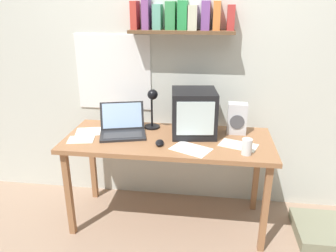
{
  "coord_description": "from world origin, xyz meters",
  "views": [
    {
      "loc": [
        0.31,
        -2.29,
        1.72
      ],
      "look_at": [
        0.0,
        0.0,
        0.85
      ],
      "focal_mm": 35.0,
      "sensor_mm": 36.0,
      "label": 1
    }
  ],
  "objects_px": {
    "space_heater": "(237,118)",
    "floor_cushion": "(325,231)",
    "loose_paper_near_monitor": "(238,145)",
    "desk_lamp": "(152,105)",
    "laptop": "(123,126)",
    "juice_glass": "(247,147)",
    "computer_mouse": "(160,143)",
    "loose_paper_near_laptop": "(81,140)",
    "crt_monitor": "(194,113)",
    "printed_handout": "(191,149)",
    "open_notebook": "(88,132)",
    "corner_desk": "(168,146)"
  },
  "relations": [
    {
      "from": "loose_paper_near_monitor",
      "to": "floor_cushion",
      "type": "distance_m",
      "value": 1.01
    },
    {
      "from": "loose_paper_near_monitor",
      "to": "loose_paper_near_laptop",
      "type": "relative_size",
      "value": 1.39
    },
    {
      "from": "laptop",
      "to": "juice_glass",
      "type": "xyz_separation_m",
      "value": [
        0.94,
        -0.26,
        -0.01
      ]
    },
    {
      "from": "corner_desk",
      "to": "laptop",
      "type": "relative_size",
      "value": 3.82
    },
    {
      "from": "juice_glass",
      "to": "open_notebook",
      "type": "height_order",
      "value": "juice_glass"
    },
    {
      "from": "loose_paper_near_monitor",
      "to": "open_notebook",
      "type": "xyz_separation_m",
      "value": [
        -1.18,
        0.11,
        0.0
      ]
    },
    {
      "from": "space_heater",
      "to": "loose_paper_near_monitor",
      "type": "relative_size",
      "value": 0.81
    },
    {
      "from": "space_heater",
      "to": "open_notebook",
      "type": "distance_m",
      "value": 1.19
    },
    {
      "from": "desk_lamp",
      "to": "floor_cushion",
      "type": "height_order",
      "value": "desk_lamp"
    },
    {
      "from": "open_notebook",
      "to": "loose_paper_near_laptop",
      "type": "bearing_deg",
      "value": -88.72
    },
    {
      "from": "corner_desk",
      "to": "laptop",
      "type": "distance_m",
      "value": 0.39
    },
    {
      "from": "space_heater",
      "to": "loose_paper_near_laptop",
      "type": "height_order",
      "value": "space_heater"
    },
    {
      "from": "space_heater",
      "to": "floor_cushion",
      "type": "xyz_separation_m",
      "value": [
        0.72,
        -0.22,
        -0.83
      ]
    },
    {
      "from": "juice_glass",
      "to": "computer_mouse",
      "type": "distance_m",
      "value": 0.62
    },
    {
      "from": "computer_mouse",
      "to": "printed_handout",
      "type": "xyz_separation_m",
      "value": [
        0.23,
        -0.05,
        -0.01
      ]
    },
    {
      "from": "crt_monitor",
      "to": "laptop",
      "type": "relative_size",
      "value": 0.91
    },
    {
      "from": "loose_paper_near_monitor",
      "to": "loose_paper_near_laptop",
      "type": "height_order",
      "value": "same"
    },
    {
      "from": "laptop",
      "to": "desk_lamp",
      "type": "bearing_deg",
      "value": 15.23
    },
    {
      "from": "space_heater",
      "to": "floor_cushion",
      "type": "bearing_deg",
      "value": -15.54
    },
    {
      "from": "desk_lamp",
      "to": "juice_glass",
      "type": "relative_size",
      "value": 3.0
    },
    {
      "from": "laptop",
      "to": "open_notebook",
      "type": "xyz_separation_m",
      "value": [
        -0.28,
        -0.0,
        -0.06
      ]
    },
    {
      "from": "loose_paper_near_laptop",
      "to": "desk_lamp",
      "type": "bearing_deg",
      "value": 30.97
    },
    {
      "from": "printed_handout",
      "to": "open_notebook",
      "type": "xyz_separation_m",
      "value": [
        -0.84,
        0.23,
        0.0
      ]
    },
    {
      "from": "loose_paper_near_monitor",
      "to": "floor_cushion",
      "type": "height_order",
      "value": "loose_paper_near_monitor"
    },
    {
      "from": "laptop",
      "to": "loose_paper_near_laptop",
      "type": "bearing_deg",
      "value": -164.09
    },
    {
      "from": "desk_lamp",
      "to": "space_heater",
      "type": "xyz_separation_m",
      "value": [
        0.67,
        0.0,
        -0.08
      ]
    },
    {
      "from": "laptop",
      "to": "juice_glass",
      "type": "height_order",
      "value": "laptop"
    },
    {
      "from": "loose_paper_near_laptop",
      "to": "printed_handout",
      "type": "bearing_deg",
      "value": -4.04
    },
    {
      "from": "computer_mouse",
      "to": "loose_paper_near_monitor",
      "type": "relative_size",
      "value": 0.36
    },
    {
      "from": "crt_monitor",
      "to": "space_heater",
      "type": "relative_size",
      "value": 1.53
    },
    {
      "from": "desk_lamp",
      "to": "loose_paper_near_monitor",
      "type": "relative_size",
      "value": 1.12
    },
    {
      "from": "loose_paper_near_monitor",
      "to": "space_heater",
      "type": "bearing_deg",
      "value": 90.66
    },
    {
      "from": "computer_mouse",
      "to": "loose_paper_near_laptop",
      "type": "bearing_deg",
      "value": 179.02
    },
    {
      "from": "juice_glass",
      "to": "printed_handout",
      "type": "bearing_deg",
      "value": 175.59
    },
    {
      "from": "printed_handout",
      "to": "loose_paper_near_laptop",
      "type": "bearing_deg",
      "value": 175.96
    },
    {
      "from": "desk_lamp",
      "to": "printed_handout",
      "type": "distance_m",
      "value": 0.53
    },
    {
      "from": "laptop",
      "to": "loose_paper_near_laptop",
      "type": "relative_size",
      "value": 1.9
    },
    {
      "from": "crt_monitor",
      "to": "printed_handout",
      "type": "distance_m",
      "value": 0.34
    },
    {
      "from": "laptop",
      "to": "open_notebook",
      "type": "relative_size",
      "value": 1.79
    },
    {
      "from": "printed_handout",
      "to": "open_notebook",
      "type": "distance_m",
      "value": 0.87
    },
    {
      "from": "laptop",
      "to": "printed_handout",
      "type": "height_order",
      "value": "laptop"
    },
    {
      "from": "laptop",
      "to": "juice_glass",
      "type": "distance_m",
      "value": 0.97
    },
    {
      "from": "loose_paper_near_monitor",
      "to": "desk_lamp",
      "type": "bearing_deg",
      "value": 160.1
    },
    {
      "from": "laptop",
      "to": "printed_handout",
      "type": "bearing_deg",
      "value": -37.75
    },
    {
      "from": "space_heater",
      "to": "loose_paper_near_monitor",
      "type": "height_order",
      "value": "space_heater"
    },
    {
      "from": "laptop",
      "to": "loose_paper_near_laptop",
      "type": "height_order",
      "value": "laptop"
    },
    {
      "from": "laptop",
      "to": "desk_lamp",
      "type": "relative_size",
      "value": 1.22
    },
    {
      "from": "open_notebook",
      "to": "crt_monitor",
      "type": "bearing_deg",
      "value": 4.56
    },
    {
      "from": "juice_glass",
      "to": "loose_paper_near_monitor",
      "type": "bearing_deg",
      "value": 107.13
    },
    {
      "from": "loose_paper_near_laptop",
      "to": "crt_monitor",
      "type": "bearing_deg",
      "value": 15.59
    }
  ]
}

